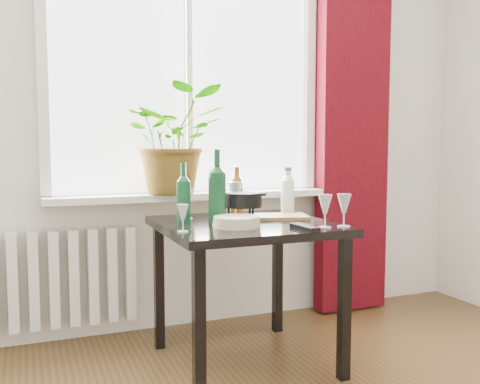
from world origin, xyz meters
name	(u,v)px	position (x,y,z in m)	size (l,w,h in m)	color
window	(188,68)	(0.00, 2.22, 1.60)	(1.72, 0.08, 1.62)	white
windowsill	(192,196)	(0.00, 2.15, 0.82)	(1.72, 0.20, 0.04)	silver
curtain	(353,121)	(1.12, 2.12, 1.30)	(0.50, 0.12, 2.56)	#3C050C
radiator	(64,278)	(-0.75, 2.18, 0.38)	(0.80, 0.10, 0.55)	white
table	(245,240)	(0.10, 1.55, 0.65)	(0.85, 0.85, 0.74)	black
potted_plant	(174,140)	(-0.11, 2.12, 1.16)	(0.57, 0.50, 0.64)	#3D7F21
wine_bottle_left	(184,192)	(-0.19, 1.68, 0.89)	(0.07, 0.07, 0.31)	#0D4824
wine_bottle_right	(217,185)	(-0.04, 1.58, 0.93)	(0.09, 0.09, 0.38)	#0B3B1B
bottle_amber	(237,190)	(0.17, 1.85, 0.88)	(0.07, 0.07, 0.28)	#75360D
cleaning_bottle	(288,190)	(0.46, 1.77, 0.87)	(0.08, 0.08, 0.27)	white
wineglass_front_right	(325,211)	(0.38, 1.23, 0.82)	(0.07, 0.07, 0.16)	silver
wineglass_far_right	(344,210)	(0.48, 1.22, 0.82)	(0.07, 0.07, 0.16)	#B5BCC3
wineglass_back_center	(236,199)	(0.13, 1.76, 0.84)	(0.08, 0.08, 0.20)	silver
wineglass_back_left	(186,203)	(-0.14, 1.78, 0.82)	(0.07, 0.07, 0.17)	silver
wineglass_front_left	(183,218)	(-0.28, 1.36, 0.80)	(0.05, 0.05, 0.13)	silver
plate_stack	(236,222)	(0.00, 1.42, 0.77)	(0.23, 0.23, 0.05)	beige
fondue_pot	(244,206)	(0.12, 1.60, 0.81)	(0.22, 0.19, 0.15)	black
tv_remote	(305,227)	(0.27, 1.23, 0.75)	(0.05, 0.18, 0.02)	black
cutting_board	(278,217)	(0.32, 1.62, 0.75)	(0.31, 0.20, 0.02)	olive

